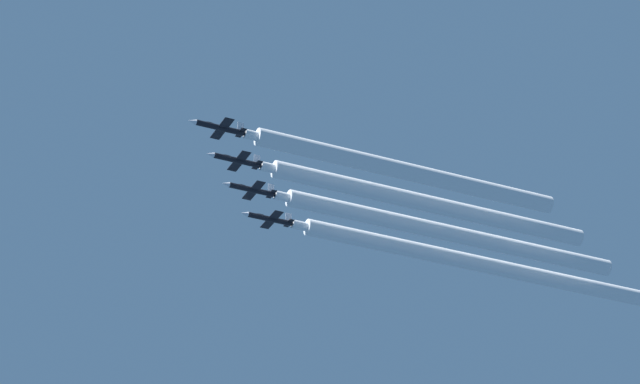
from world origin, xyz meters
The scene contains 8 objects.
jet_lead centered at (-10.98, 9.39, 143.42)m, with size 7.31×10.65×2.56m.
jet_second_echelon centered at (-3.35, 3.13, 142.52)m, with size 7.31×10.65×2.56m.
jet_third_echelon centered at (3.78, -2.64, 141.55)m, with size 7.31×10.65×2.56m.
jet_fourth_echelon centered at (10.88, -9.23, 140.45)m, with size 7.31×10.65×2.56m.
smoke_trail_lead centered at (-10.98, -26.34, 143.39)m, with size 3.21×61.67×3.21m.
smoke_trail_second_echelon centered at (-3.35, -35.22, 142.49)m, with size 3.21×66.93×3.21m.
smoke_trail_third_echelon centered at (3.78, -43.65, 141.52)m, with size 3.21×72.26×3.21m.
smoke_trail_fourth_echelon centered at (10.88, -53.80, 140.43)m, with size 3.21×79.37×3.21m.
Camera 1 is at (-226.06, 88.47, 2.48)m, focal length 87.61 mm.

